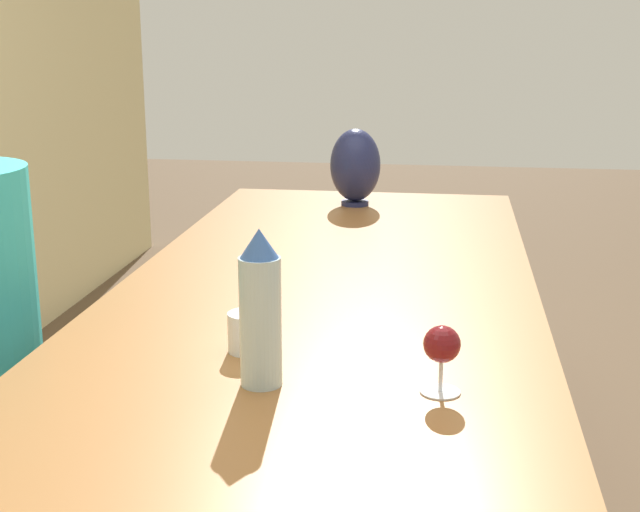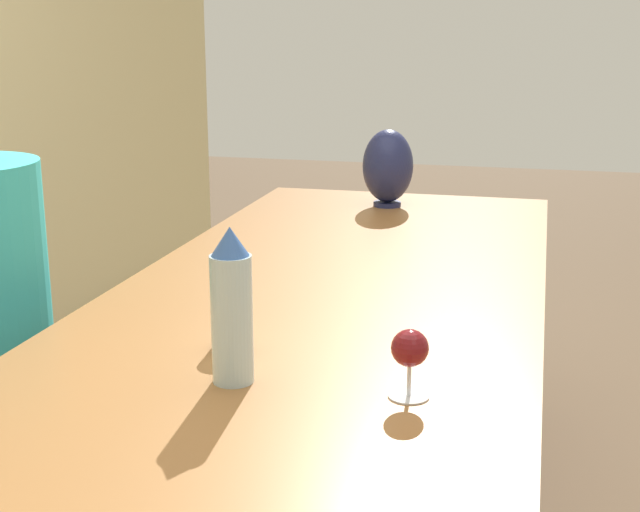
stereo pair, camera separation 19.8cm
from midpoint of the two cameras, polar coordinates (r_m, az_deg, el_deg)
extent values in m
cube|color=#936033|center=(1.80, 1.33, -5.60)|extent=(3.08, 0.99, 0.04)
cylinder|color=#936033|center=(3.25, 13.86, -3.65)|extent=(0.07, 0.07, 0.71)
cylinder|color=#936033|center=(3.33, 0.23, -2.71)|extent=(0.07, 0.07, 0.71)
cylinder|color=#ADCCD6|center=(1.52, -1.96, -4.14)|extent=(0.07, 0.07, 0.23)
cone|color=#33599E|center=(1.48, -2.00, 0.91)|extent=(0.07, 0.07, 0.05)
cylinder|color=silver|center=(1.70, -2.35, -4.77)|extent=(0.08, 0.08, 0.08)
cylinder|color=#1E234C|center=(3.03, 6.19, 3.32)|extent=(0.09, 0.09, 0.01)
ellipsoid|color=#1E234C|center=(3.01, 6.26, 5.73)|extent=(0.17, 0.17, 0.24)
cylinder|color=silver|center=(1.52, 9.47, -8.91)|extent=(0.07, 0.07, 0.00)
cylinder|color=silver|center=(1.51, 9.52, -7.86)|extent=(0.01, 0.01, 0.06)
sphere|color=maroon|center=(1.49, 9.61, -5.90)|extent=(0.06, 0.06, 0.06)
cylinder|color=brown|center=(2.45, -11.71, -13.42)|extent=(0.04, 0.04, 0.43)
cube|color=#2D2D38|center=(2.35, -16.69, -14.50)|extent=(0.27, 0.20, 0.47)
camera|label=1|loc=(0.10, -87.14, 0.76)|focal=50.00mm
camera|label=2|loc=(0.10, 92.86, -0.76)|focal=50.00mm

